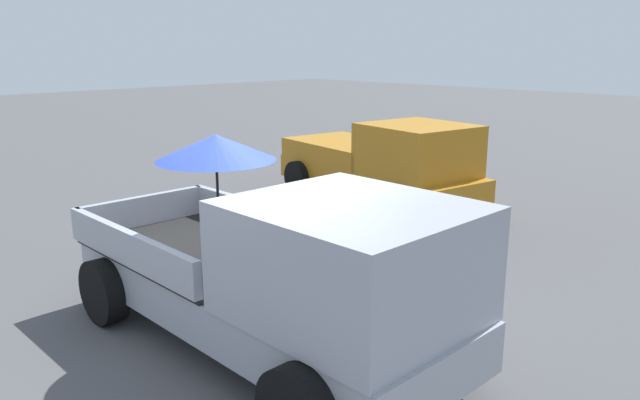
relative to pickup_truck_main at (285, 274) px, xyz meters
name	(u,v)px	position (x,y,z in m)	size (l,w,h in m)	color
ground_plane	(259,344)	(-0.47, 0.02, -0.98)	(80.00, 80.00, 0.00)	#4C4C4F
pickup_truck_main	(285,274)	(0.00, 0.00, 0.00)	(5.08, 2.30, 2.37)	black
pickup_truck_red	(384,164)	(-3.49, 5.88, -0.10)	(5.03, 2.77, 1.80)	black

